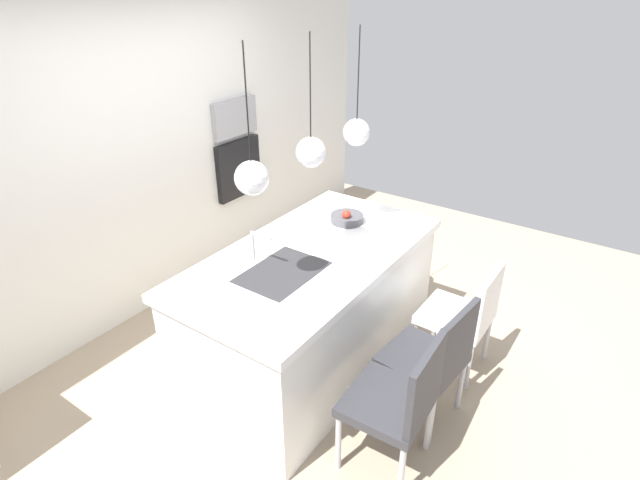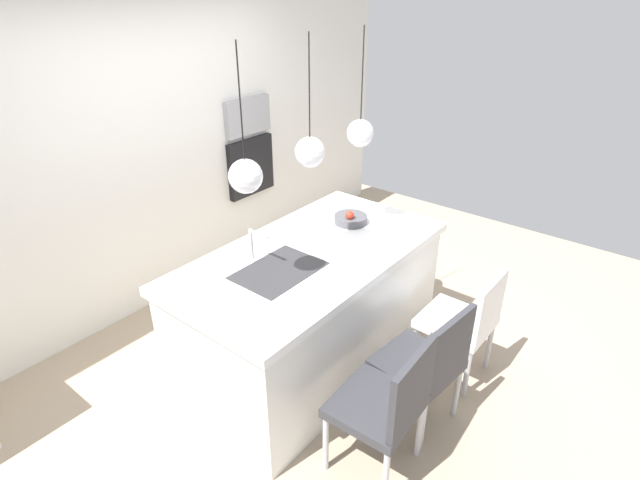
{
  "view_description": "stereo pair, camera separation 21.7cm",
  "coord_description": "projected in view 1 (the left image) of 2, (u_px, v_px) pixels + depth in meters",
  "views": [
    {
      "loc": [
        -2.44,
        -1.76,
        2.6
      ],
      "look_at": [
        0.1,
        0.0,
        0.99
      ],
      "focal_mm": 28.26,
      "sensor_mm": 36.0,
      "label": 1
    },
    {
      "loc": [
        -2.31,
        -1.93,
        2.6
      ],
      "look_at": [
        0.1,
        0.0,
        0.99
      ],
      "focal_mm": 28.26,
      "sensor_mm": 36.0,
      "label": 2
    }
  ],
  "objects": [
    {
      "name": "floor",
      "position": [
        313.0,
        359.0,
        3.87
      ],
      "size": [
        6.6,
        6.6,
        0.0
      ],
      "primitive_type": "plane",
      "color": "tan",
      "rests_on": "ground"
    },
    {
      "name": "back_wall",
      "position": [
        147.0,
        158.0,
        4.1
      ],
      "size": [
        6.0,
        0.1,
        2.6
      ],
      "primitive_type": "cube",
      "color": "silver",
      "rests_on": "ground"
    },
    {
      "name": "kitchen_island",
      "position": [
        312.0,
        308.0,
        3.65
      ],
      "size": [
        2.0,
        1.05,
        0.94
      ],
      "color": "white",
      "rests_on": "ground"
    },
    {
      "name": "sink_basin",
      "position": [
        282.0,
        273.0,
        3.2
      ],
      "size": [
        0.56,
        0.4,
        0.02
      ],
      "primitive_type": "cube",
      "color": "#2D2D30",
      "rests_on": "kitchen_island"
    },
    {
      "name": "faucet",
      "position": [
        256.0,
        243.0,
        3.24
      ],
      "size": [
        0.02,
        0.17,
        0.22
      ],
      "color": "silver",
      "rests_on": "kitchen_island"
    },
    {
      "name": "fruit_bowl",
      "position": [
        347.0,
        218.0,
        3.84
      ],
      "size": [
        0.25,
        0.25,
        0.12
      ],
      "color": "#4C4C51",
      "rests_on": "kitchen_island"
    },
    {
      "name": "microwave",
      "position": [
        234.0,
        117.0,
        4.71
      ],
      "size": [
        0.54,
        0.08,
        0.34
      ],
      "primitive_type": "cube",
      "color": "#9E9EA3",
      "rests_on": "back_wall"
    },
    {
      "name": "oven",
      "position": [
        238.0,
        168.0,
        4.94
      ],
      "size": [
        0.56,
        0.08,
        0.56
      ],
      "primitive_type": "cube",
      "color": "black",
      "rests_on": "back_wall"
    },
    {
      "name": "chair_near",
      "position": [
        399.0,
        399.0,
        2.81
      ],
      "size": [
        0.49,
        0.48,
        0.92
      ],
      "color": "#333338",
      "rests_on": "ground"
    },
    {
      "name": "chair_middle",
      "position": [
        433.0,
        357.0,
        3.16
      ],
      "size": [
        0.5,
        0.51,
        0.89
      ],
      "color": "#333338",
      "rests_on": "ground"
    },
    {
      "name": "chair_far",
      "position": [
        465.0,
        313.0,
        3.58
      ],
      "size": [
        0.45,
        0.47,
        0.86
      ],
      "color": "white",
      "rests_on": "ground"
    },
    {
      "name": "pendant_light_left",
      "position": [
        252.0,
        178.0,
        2.71
      ],
      "size": [
        0.19,
        0.19,
        0.79
      ],
      "color": "silver"
    },
    {
      "name": "pendant_light_center",
      "position": [
        311.0,
        152.0,
        3.11
      ],
      "size": [
        0.19,
        0.19,
        0.79
      ],
      "color": "silver"
    },
    {
      "name": "pendant_light_right",
      "position": [
        356.0,
        132.0,
        3.51
      ],
      "size": [
        0.19,
        0.19,
        0.79
      ],
      "color": "silver"
    }
  ]
}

